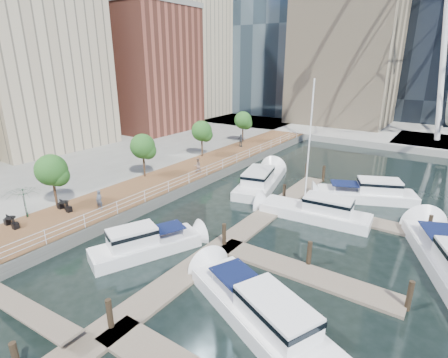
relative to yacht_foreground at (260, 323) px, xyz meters
name	(u,v)px	position (x,y,z in m)	size (l,w,h in m)	color
ground	(106,288)	(-8.91, -2.65, 0.00)	(520.00, 520.00, 0.00)	black
boardwalk	(168,182)	(-17.91, 12.35, 0.50)	(6.00, 60.00, 1.00)	brown
seawall	(190,188)	(-14.91, 12.35, 0.50)	(0.25, 60.00, 1.00)	#595954
land_inland	(33,148)	(-44.91, 12.35, 0.50)	(48.00, 90.00, 1.00)	gray
land_far	(400,105)	(-8.91, 99.35, 0.50)	(200.00, 114.00, 1.00)	gray
pier	(445,144)	(5.09, 49.35, 0.50)	(14.00, 12.00, 1.00)	gray
railing	(189,178)	(-15.01, 12.35, 1.52)	(0.10, 60.00, 1.05)	white
floating_docks	(300,249)	(-0.94, 7.33, 0.49)	(16.00, 34.00, 2.60)	#6D6051
midrise_condos	(101,56)	(-42.48, 24.17, 13.42)	(19.00, 67.00, 28.00)	#BCAD8E
street_trees	(143,146)	(-20.31, 11.35, 4.29)	(2.60, 42.60, 4.60)	#3F2B1C
yacht_foreground	(260,323)	(0.00, 0.00, 0.00)	(2.91, 10.85, 2.15)	white
pedestrian_near	(99,200)	(-16.90, 3.11, 1.84)	(0.61, 0.40, 1.68)	#444C5A
pedestrian_mid	(198,166)	(-16.34, 15.42, 1.85)	(0.82, 0.64, 1.70)	#886C5E
pedestrian_far	(241,141)	(-18.87, 28.53, 1.91)	(1.07, 0.44, 1.82)	#373E45
moored_yachts	(313,227)	(-1.69, 12.03, 0.00)	(25.20, 33.82, 11.50)	white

